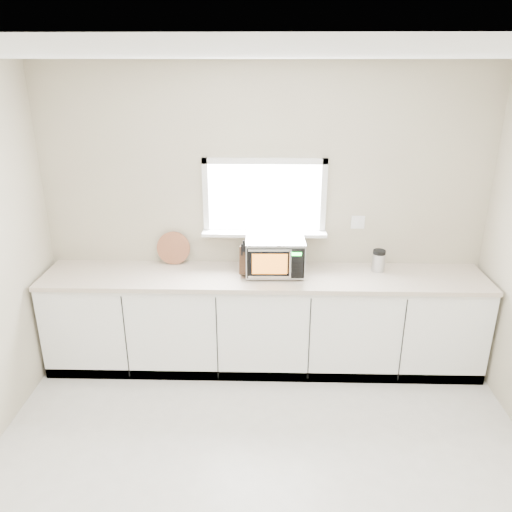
{
  "coord_description": "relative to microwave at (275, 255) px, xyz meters",
  "views": [
    {
      "loc": [
        0.04,
        -2.35,
        2.68
      ],
      "look_at": [
        -0.06,
        1.55,
        1.15
      ],
      "focal_mm": 35.0,
      "sensor_mm": 36.0,
      "label": 1
    }
  ],
  "objects": [
    {
      "name": "cutting_board",
      "position": [
        -0.94,
        0.2,
        -0.02
      ],
      "size": [
        0.31,
        0.07,
        0.31
      ],
      "primitive_type": "cylinder",
      "rotation": [
        1.4,
        0.0,
        0.0
      ],
      "color": "brown",
      "rests_on": "countertop"
    },
    {
      "name": "back_wall",
      "position": [
        -0.1,
        0.26,
        0.27
      ],
      "size": [
        4.0,
        0.17,
        2.7
      ],
      "color": "beige",
      "rests_on": "ground"
    },
    {
      "name": "knife_block",
      "position": [
        -0.25,
        -0.04,
        -0.03
      ],
      "size": [
        0.12,
        0.23,
        0.33
      ],
      "rotation": [
        0.0,
        0.0,
        -0.03
      ],
      "color": "#432918",
      "rests_on": "countertop"
    },
    {
      "name": "coffee_grinder",
      "position": [
        0.93,
        0.08,
        -0.07
      ],
      "size": [
        0.14,
        0.14,
        0.2
      ],
      "rotation": [
        0.0,
        0.0,
        0.21
      ],
      "color": "#B3B5BA",
      "rests_on": "countertop"
    },
    {
      "name": "cabinets",
      "position": [
        -0.1,
        -0.04,
        -0.65
      ],
      "size": [
        3.92,
        0.6,
        0.88
      ],
      "primitive_type": "cube",
      "color": "white",
      "rests_on": "ground"
    },
    {
      "name": "countertop",
      "position": [
        -0.1,
        -0.05,
        -0.19
      ],
      "size": [
        3.92,
        0.64,
        0.04
      ],
      "primitive_type": "cube",
      "color": "beige",
      "rests_on": "cabinets"
    },
    {
      "name": "microwave",
      "position": [
        0.0,
        0.0,
        0.0
      ],
      "size": [
        0.52,
        0.43,
        0.33
      ],
      "rotation": [
        0.0,
        0.0,
        0.03
      ],
      "color": "black",
      "rests_on": "countertop"
    }
  ]
}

